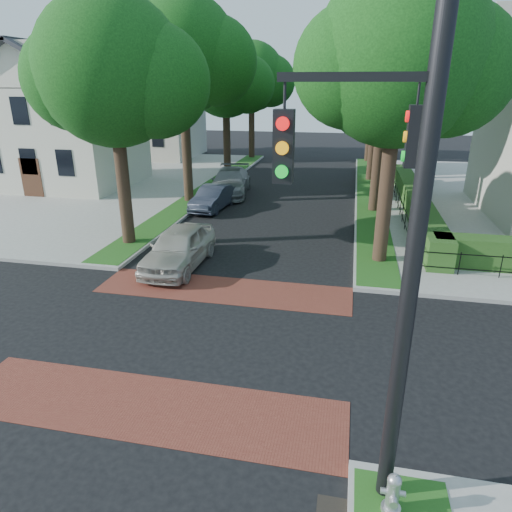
% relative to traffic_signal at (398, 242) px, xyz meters
% --- Properties ---
extents(ground, '(120.00, 120.00, 0.00)m').
position_rel_traffic_signal_xyz_m(ground, '(-4.89, 4.41, -4.71)').
color(ground, black).
rests_on(ground, ground).
extents(sidewalk_nw, '(30.00, 30.00, 0.15)m').
position_rel_traffic_signal_xyz_m(sidewalk_nw, '(-24.39, 23.41, -4.63)').
color(sidewalk_nw, gray).
rests_on(sidewalk_nw, ground).
extents(crosswalk_far, '(9.00, 2.20, 0.01)m').
position_rel_traffic_signal_xyz_m(crosswalk_far, '(-4.89, 7.61, -4.70)').
color(crosswalk_far, maroon).
rests_on(crosswalk_far, ground).
extents(crosswalk_near, '(9.00, 2.20, 0.01)m').
position_rel_traffic_signal_xyz_m(crosswalk_near, '(-4.89, 1.21, -4.70)').
color(crosswalk_near, maroon).
rests_on(crosswalk_near, ground).
extents(storm_drain, '(0.65, 0.45, 0.01)m').
position_rel_traffic_signal_xyz_m(storm_drain, '(-0.59, -0.59, -4.70)').
color(storm_drain, black).
rests_on(storm_drain, ground).
extents(grass_strip_ne, '(1.60, 29.80, 0.02)m').
position_rel_traffic_signal_xyz_m(grass_strip_ne, '(0.51, 23.51, -4.55)').
color(grass_strip_ne, '#224F16').
rests_on(grass_strip_ne, sidewalk_ne).
extents(grass_strip_nw, '(1.60, 29.80, 0.02)m').
position_rel_traffic_signal_xyz_m(grass_strip_nw, '(-10.29, 23.51, -4.55)').
color(grass_strip_nw, '#224F16').
rests_on(grass_strip_nw, sidewalk_nw).
extents(tree_right_near, '(7.75, 6.67, 10.66)m').
position_rel_traffic_signal_xyz_m(tree_right_near, '(0.72, 11.65, 2.92)').
color(tree_right_near, black).
rests_on(tree_right_near, sidewalk_ne).
extents(tree_right_mid, '(8.25, 7.09, 11.22)m').
position_rel_traffic_signal_xyz_m(tree_right_mid, '(0.72, 19.66, 3.28)').
color(tree_right_mid, black).
rests_on(tree_right_mid, sidewalk_ne).
extents(tree_right_far, '(7.25, 6.23, 9.74)m').
position_rel_traffic_signal_xyz_m(tree_right_far, '(0.71, 28.64, 2.20)').
color(tree_right_far, black).
rests_on(tree_right_far, sidewalk_ne).
extents(tree_right_back, '(7.50, 6.45, 10.20)m').
position_rel_traffic_signal_xyz_m(tree_right_back, '(0.72, 37.64, 2.56)').
color(tree_right_back, black).
rests_on(tree_right_back, sidewalk_ne).
extents(tree_left_near, '(7.50, 6.45, 10.20)m').
position_rel_traffic_signal_xyz_m(tree_left_near, '(-10.28, 11.64, 2.56)').
color(tree_left_near, black).
rests_on(tree_left_near, sidewalk_nw).
extents(tree_left_mid, '(8.00, 6.88, 11.48)m').
position_rel_traffic_signal_xyz_m(tree_left_mid, '(-10.28, 19.66, 3.64)').
color(tree_left_mid, black).
rests_on(tree_left_mid, sidewalk_nw).
extents(tree_left_far, '(7.00, 6.02, 9.86)m').
position_rel_traffic_signal_xyz_m(tree_left_far, '(-10.29, 28.63, 2.41)').
color(tree_left_far, black).
rests_on(tree_left_far, sidewalk_nw).
extents(tree_left_back, '(7.75, 6.66, 10.44)m').
position_rel_traffic_signal_xyz_m(tree_left_back, '(-10.28, 37.65, 2.70)').
color(tree_left_back, black).
rests_on(tree_left_back, sidewalk_nw).
extents(hedge_main_road, '(1.00, 18.00, 1.20)m').
position_rel_traffic_signal_xyz_m(hedge_main_road, '(2.81, 19.41, -3.96)').
color(hedge_main_road, '#204718').
rests_on(hedge_main_road, sidewalk_ne).
extents(fence_main_road, '(0.06, 18.00, 0.90)m').
position_rel_traffic_signal_xyz_m(fence_main_road, '(2.01, 19.41, -4.11)').
color(fence_main_road, black).
rests_on(fence_main_road, sidewalk_ne).
extents(house_left_near, '(10.00, 9.00, 10.14)m').
position_rel_traffic_signal_xyz_m(house_left_near, '(-20.38, 22.41, 0.33)').
color(house_left_near, beige).
rests_on(house_left_near, sidewalk_nw).
extents(house_left_far, '(10.00, 9.00, 10.14)m').
position_rel_traffic_signal_xyz_m(house_left_far, '(-20.38, 36.41, 0.33)').
color(house_left_far, '#BCB8A8').
rests_on(house_left_far, sidewalk_nw).
extents(traffic_signal, '(2.17, 2.00, 8.00)m').
position_rel_traffic_signal_xyz_m(traffic_signal, '(0.00, 0.00, 0.00)').
color(traffic_signal, black).
rests_on(traffic_signal, sidewalk_se).
extents(parked_car_front, '(1.96, 4.74, 1.61)m').
position_rel_traffic_signal_xyz_m(parked_car_front, '(-7.21, 9.41, -3.90)').
color(parked_car_front, '#B1AC9F').
rests_on(parked_car_front, ground).
extents(parked_car_middle, '(1.80, 4.25, 1.36)m').
position_rel_traffic_signal_xyz_m(parked_car_middle, '(-8.49, 18.21, -4.03)').
color(parked_car_middle, '#222834').
rests_on(parked_car_middle, ground).
extents(parked_car_rear, '(3.09, 6.01, 1.67)m').
position_rel_traffic_signal_xyz_m(parked_car_rear, '(-8.49, 22.10, -3.87)').
color(parked_car_rear, slate).
rests_on(parked_car_rear, ground).
extents(fire_hydrant, '(0.41, 0.40, 0.80)m').
position_rel_traffic_signal_xyz_m(fire_hydrant, '(0.31, -0.58, -4.17)').
color(fire_hydrant, '#ACADAF').
rests_on(fire_hydrant, sidewalk_se).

